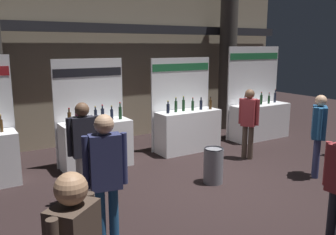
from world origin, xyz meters
TOP-DOWN VIEW (x-y plane):
  - ground_plane at (0.00, 0.00)m, footprint 24.00×24.00m
  - hall_colonnade at (0.00, 4.36)m, footprint 11.20×1.07m
  - exhibitor_booth_1 at (-1.59, 2.32)m, footprint 1.57×0.66m
  - exhibitor_booth_2 at (0.82, 2.32)m, footprint 1.72×0.66m
  - exhibitor_booth_3 at (3.28, 2.26)m, footprint 1.89×0.66m
  - trash_bin at (0.01, 0.24)m, footprint 0.38×0.38m
  - visitor_2 at (-2.64, -0.93)m, footprint 0.54×0.27m
  - visitor_3 at (-2.41, 0.62)m, footprint 0.53×0.23m
  - visitor_4 at (2.00, -0.58)m, footprint 0.49×0.46m
  - visitor_5 at (1.65, 1.01)m, footprint 0.37×0.43m

SIDE VIEW (x-z plane):
  - ground_plane at x=0.00m, z-range 0.00..0.00m
  - trash_bin at x=0.01m, z-range 0.00..0.70m
  - exhibitor_booth_2 at x=0.82m, z-range -0.55..1.77m
  - exhibitor_booth_1 at x=-1.59m, z-range -0.56..1.79m
  - exhibitor_booth_3 at x=3.28m, z-range -0.67..1.92m
  - visitor_5 at x=1.65m, z-range 0.14..1.79m
  - visitor_4 at x=2.00m, z-range 0.17..1.85m
  - visitor_3 at x=-2.41m, z-range 0.16..1.89m
  - visitor_2 at x=-2.64m, z-range 0.18..1.99m
  - hall_colonnade at x=0.00m, z-range -0.05..5.52m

